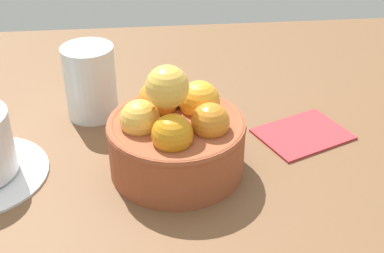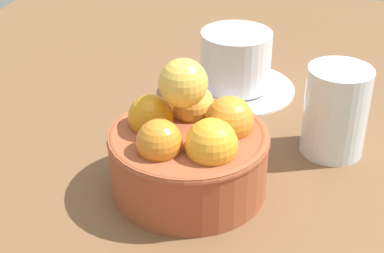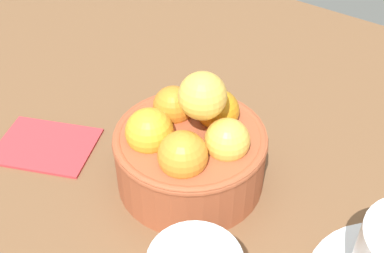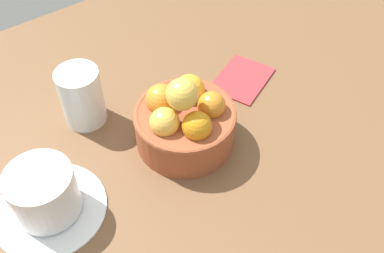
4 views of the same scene
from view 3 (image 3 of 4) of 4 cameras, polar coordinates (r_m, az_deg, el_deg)
name	(u,v)px [view 3 (image 3 of 4)]	position (r cm, az deg, el deg)	size (l,w,h in cm)	color
ground_plane	(190,194)	(52.09, -0.19, -7.62)	(120.19, 83.95, 4.21)	brown
terracotta_bowl	(190,148)	(47.52, -0.19, -2.44)	(14.44, 14.44, 12.47)	#9E4C2D
folded_napkin	(46,145)	(56.06, -16.13, -1.97)	(10.17, 7.64, 0.60)	#B23338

